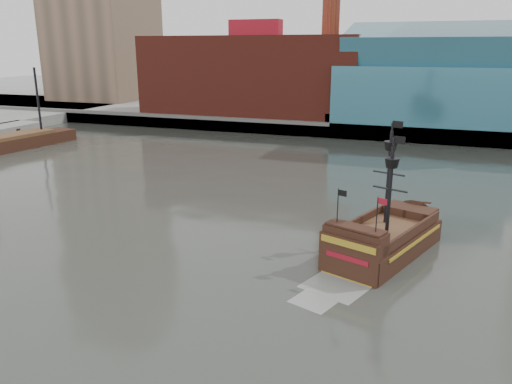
% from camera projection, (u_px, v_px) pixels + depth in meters
% --- Properties ---
extents(ground, '(400.00, 400.00, 0.00)m').
position_uv_depth(ground, '(182.00, 328.00, 27.71)').
color(ground, '#2D2F2A').
rests_on(ground, ground).
extents(promenade_far, '(220.00, 60.00, 2.00)m').
position_uv_depth(promenade_far, '(380.00, 113.00, 110.39)').
color(promenade_far, slate).
rests_on(promenade_far, ground).
extents(seawall, '(220.00, 1.00, 2.60)m').
position_uv_depth(seawall, '(359.00, 132.00, 83.70)').
color(seawall, '#4C4C49').
rests_on(seawall, ground).
extents(pirate_ship, '(8.72, 14.71, 10.57)m').
position_uv_depth(pirate_ship, '(383.00, 243.00, 37.21)').
color(pirate_ship, black).
rests_on(pirate_ship, ground).
extents(docked_vessel, '(7.07, 20.38, 13.57)m').
position_uv_depth(docked_vessel, '(15.00, 143.00, 76.24)').
color(docked_vessel, black).
rests_on(docked_vessel, ground).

